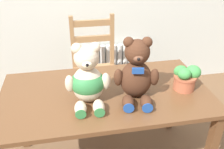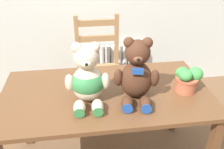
{
  "view_description": "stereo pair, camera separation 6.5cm",
  "coord_description": "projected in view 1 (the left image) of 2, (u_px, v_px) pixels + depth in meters",
  "views": [
    {
      "loc": [
        -0.23,
        -1.04,
        1.67
      ],
      "look_at": [
        0.03,
        0.31,
        0.89
      ],
      "focal_mm": 40.0,
      "sensor_mm": 36.0,
      "label": 1
    },
    {
      "loc": [
        -0.16,
        -1.05,
        1.67
      ],
      "look_at": [
        0.03,
        0.31,
        0.89
      ],
      "focal_mm": 40.0,
      "sensor_mm": 36.0,
      "label": 2
    }
  ],
  "objects": [
    {
      "name": "radiator",
      "position": [
        108.0,
        69.0,
        3.01
      ],
      "size": [
        0.75,
        0.1,
        0.55
      ],
      "color": "silver",
      "rests_on": "ground_plane"
    },
    {
      "name": "potted_plant",
      "position": [
        186.0,
        77.0,
        1.73
      ],
      "size": [
        0.19,
        0.16,
        0.18
      ],
      "color": "#B25B3D",
      "rests_on": "dining_table"
    },
    {
      "name": "dining_table",
      "position": [
        106.0,
        103.0,
        1.78
      ],
      "size": [
        1.45,
        0.78,
        0.71
      ],
      "color": "brown",
      "rests_on": "ground_plane"
    },
    {
      "name": "teddy_bear_left",
      "position": [
        88.0,
        80.0,
        1.56
      ],
      "size": [
        0.29,
        0.29,
        0.41
      ],
      "rotation": [
        0.0,
        0.0,
        3.09
      ],
      "color": "beige",
      "rests_on": "dining_table"
    },
    {
      "name": "wooden_chair_behind",
      "position": [
        95.0,
        70.0,
        2.47
      ],
      "size": [
        0.43,
        0.4,
        1.01
      ],
      "rotation": [
        0.0,
        0.0,
        3.14
      ],
      "color": "#997047",
      "rests_on": "ground_plane"
    },
    {
      "name": "teddy_bear_right",
      "position": [
        136.0,
        73.0,
        1.59
      ],
      "size": [
        0.3,
        0.31,
        0.42
      ],
      "rotation": [
        0.0,
        0.0,
        2.97
      ],
      "color": "#472819",
      "rests_on": "dining_table"
    }
  ]
}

